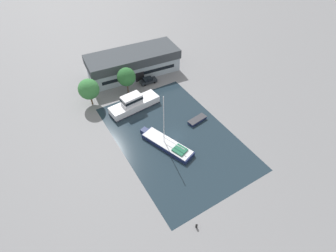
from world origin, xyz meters
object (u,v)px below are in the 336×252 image
at_px(parked_car, 148,81).
at_px(small_dinghy, 197,120).
at_px(motor_cruiser, 134,104).
at_px(quay_tree_by_water, 89,89).
at_px(sailboat_moored, 167,144).
at_px(quay_tree_near_building, 126,77).
at_px(warehouse_building, 133,63).

height_order(parked_car, small_dinghy, parked_car).
bearing_deg(small_dinghy, motor_cruiser, 32.94).
bearing_deg(quay_tree_by_water, sailboat_moored, -68.09).
height_order(quay_tree_near_building, motor_cruiser, quay_tree_near_building).
height_order(parked_car, sailboat_moored, sailboat_moored).
distance_m(quay_tree_near_building, parked_car, 7.38).
bearing_deg(sailboat_moored, parked_car, 51.69).
bearing_deg(parked_car, sailboat_moored, -14.33).
relative_size(motor_cruiser, small_dinghy, 2.59).
bearing_deg(quay_tree_near_building, parked_car, 9.27).
xyz_separation_m(motor_cruiser, small_dinghy, (10.03, -11.24, -1.02)).
distance_m(quay_tree_by_water, small_dinghy, 25.60).
xyz_separation_m(sailboat_moored, motor_cruiser, (-0.48, 14.07, 0.81)).
bearing_deg(quay_tree_near_building, small_dinghy, -63.77).
xyz_separation_m(quay_tree_near_building, quay_tree_by_water, (-9.25, 0.37, -0.32)).
bearing_deg(parked_car, small_dinghy, 11.59).
bearing_deg(motor_cruiser, warehouse_building, -31.65).
relative_size(warehouse_building, motor_cruiser, 2.04).
relative_size(quay_tree_by_water, parked_car, 1.49).
bearing_deg(quay_tree_by_water, small_dinghy, -45.00).
height_order(sailboat_moored, small_dinghy, sailboat_moored).
distance_m(quay_tree_near_building, motor_cruiser, 7.20).
height_order(quay_tree_by_water, motor_cruiser, quay_tree_by_water).
bearing_deg(quay_tree_by_water, motor_cruiser, -40.22).
distance_m(quay_tree_near_building, small_dinghy, 19.98).
relative_size(quay_tree_by_water, small_dinghy, 1.42).
bearing_deg(motor_cruiser, quay_tree_near_building, -18.38).
bearing_deg(warehouse_building, motor_cruiser, -110.68).
distance_m(warehouse_building, quay_tree_by_water, 16.18).
bearing_deg(warehouse_building, small_dinghy, -77.06).
height_order(quay_tree_near_building, quay_tree_by_water, quay_tree_near_building).
relative_size(warehouse_building, quay_tree_near_building, 3.63).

